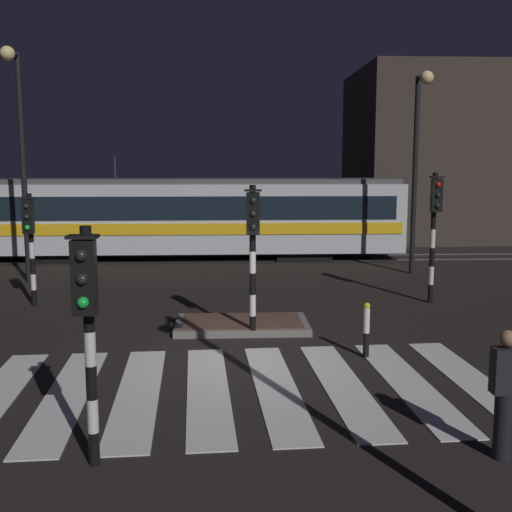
{
  "coord_description": "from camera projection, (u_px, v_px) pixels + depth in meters",
  "views": [
    {
      "loc": [
        -0.26,
        -11.7,
        3.77
      ],
      "look_at": [
        0.53,
        4.51,
        1.4
      ],
      "focal_mm": 43.62,
      "sensor_mm": 36.0,
      "label": 1
    }
  ],
  "objects": [
    {
      "name": "traffic_light_median_centre",
      "position": [
        253.0,
        238.0,
        13.38
      ],
      "size": [
        0.36,
        0.42,
        3.36
      ],
      "color": "black",
      "rests_on": "ground"
    },
    {
      "name": "traffic_light_kerb_mid_left",
      "position": [
        87.0,
        312.0,
        7.52
      ],
      "size": [
        0.36,
        0.42,
        3.05
      ],
      "color": "black",
      "rests_on": "ground"
    },
    {
      "name": "rail_far",
      "position": [
        232.0,
        256.0,
        26.05
      ],
      "size": [
        80.0,
        0.12,
        0.03
      ],
      "primitive_type": "cube",
      "color": "#59595E",
      "rests_on": "ground"
    },
    {
      "name": "traffic_light_corner_far_right",
      "position": [
        435.0,
        218.0,
        16.8
      ],
      "size": [
        0.36,
        0.42,
        3.58
      ],
      "color": "black",
      "rests_on": "ground"
    },
    {
      "name": "crosswalk_zebra",
      "position": [
        242.0,
        389.0,
        10.54
      ],
      "size": [
        9.05,
        5.06,
        0.02
      ],
      "color": "silver",
      "rests_on": "ground"
    },
    {
      "name": "street_lamp_trackside_left",
      "position": [
        19.0,
        139.0,
        19.33
      ],
      "size": [
        0.44,
        1.21,
        7.26
      ],
      "color": "black",
      "rests_on": "ground"
    },
    {
      "name": "traffic_island",
      "position": [
        242.0,
        324.0,
        14.52
      ],
      "size": [
        3.08,
        1.73,
        0.18
      ],
      "color": "slate",
      "rests_on": "ground"
    },
    {
      "name": "traffic_light_corner_far_left",
      "position": [
        30.0,
        233.0,
        16.49
      ],
      "size": [
        0.36,
        0.42,
        3.03
      ],
      "color": "black",
      "rests_on": "ground"
    },
    {
      "name": "street_lamp_trackside_right",
      "position": [
        418.0,
        148.0,
        21.02
      ],
      "size": [
        0.44,
        1.21,
        6.8
      ],
      "color": "black",
      "rests_on": "ground"
    },
    {
      "name": "bollard_island_edge",
      "position": [
        366.0,
        330.0,
        12.23
      ],
      "size": [
        0.12,
        0.12,
        1.11
      ],
      "color": "black",
      "rests_on": "ground"
    },
    {
      "name": "tram",
      "position": [
        183.0,
        216.0,
        24.99
      ],
      "size": [
        17.77,
        2.58,
        4.15
      ],
      "color": "silver",
      "rests_on": "ground"
    },
    {
      "name": "pedestrian_waiting_at_kerb",
      "position": [
        505.0,
        393.0,
        7.95
      ],
      "size": [
        0.36,
        0.24,
        1.71
      ],
      "color": "black",
      "rests_on": "ground"
    },
    {
      "name": "rail_near",
      "position": [
        233.0,
        261.0,
        24.63
      ],
      "size": [
        80.0,
        0.12,
        0.03
      ],
      "primitive_type": "cube",
      "color": "#59595E",
      "rests_on": "ground"
    },
    {
      "name": "ground_plane",
      "position": [
        240.0,
        360.0,
        12.12
      ],
      "size": [
        120.0,
        120.0,
        0.0
      ],
      "primitive_type": "plane",
      "color": "black"
    }
  ]
}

